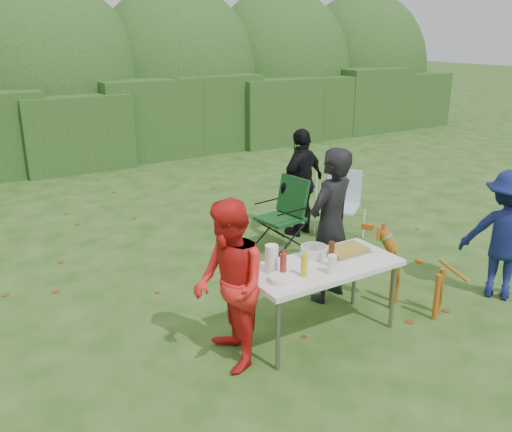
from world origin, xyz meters
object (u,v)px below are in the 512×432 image
folding_table (322,270)px  paper_towel_roll (272,259)px  mustard_bottle (304,266)px  ketchup_bottle (283,265)px  person_black_puffy (302,182)px  child (506,235)px  person_red_jacket (229,286)px  beer_bottle (331,254)px  lawn_chair (340,205)px  camping_chair (280,215)px  dog (418,273)px  person_cook (330,226)px

folding_table → paper_towel_roll: bearing=167.4°
mustard_bottle → ketchup_bottle: 0.19m
person_black_puffy → child: 2.85m
person_black_puffy → ketchup_bottle: (-1.95, -2.37, 0.08)m
person_red_jacket → beer_bottle: 1.04m
person_red_jacket → mustard_bottle: 0.70m
person_black_puffy → lawn_chair: person_black_puffy is taller
person_red_jacket → person_black_puffy: person_black_puffy is taller
camping_chair → beer_bottle: 2.28m
dog → camping_chair: 2.19m
mustard_bottle → ketchup_bottle: bearing=152.3°
person_cook → lawn_chair: 1.98m
camping_chair → person_red_jacket: bearing=38.8°
person_cook → ketchup_bottle: size_ratio=7.70×
mustard_bottle → person_black_puffy: bearing=54.0°
ketchup_bottle → beer_bottle: 0.52m
person_cook → mustard_bottle: 1.08m
mustard_bottle → beer_bottle: size_ratio=0.83×
person_black_puffy → child: size_ratio=1.07×
person_black_puffy → lawn_chair: 0.63m
person_black_puffy → beer_bottle: (-1.44, -2.41, 0.09)m
paper_towel_roll → ketchup_bottle: bearing=-75.7°
dog → paper_towel_roll: size_ratio=3.51×
person_black_puffy → paper_towel_roll: (-1.99, -2.24, 0.10)m
person_cook → mustard_bottle: bearing=22.7°
person_red_jacket → child: size_ratio=1.05×
camping_chair → lawn_chair: bearing=169.3°
folding_table → person_cook: bearing=45.4°
dog → folding_table: bearing=53.9°
ketchup_bottle → mustard_bottle: bearing=-27.7°
person_black_puffy → paper_towel_roll: person_black_puffy is taller
person_black_puffy → mustard_bottle: person_black_puffy is taller
person_black_puffy → camping_chair: 0.73m
child → person_black_puffy: bearing=-15.7°
person_cook → person_red_jacket: person_cook is taller
person_cook → mustard_bottle: person_cook is taller
ketchup_bottle → dog: bearing=-4.9°
person_red_jacket → person_black_puffy: (2.47, 2.32, 0.01)m
person_red_jacket → camping_chair: person_red_jacket is taller
folding_table → beer_bottle: size_ratio=6.25×
person_cook → dog: 1.02m
person_red_jacket → lawn_chair: size_ratio=1.60×
person_cook → person_black_puffy: bearing=-133.5°
camping_chair → beer_bottle: bearing=60.0°
camping_chair → paper_towel_roll: (-1.40, -1.90, 0.38)m
dog → paper_towel_roll: paper_towel_roll is taller
person_red_jacket → ketchup_bottle: 0.53m
lawn_chair → paper_towel_roll: paper_towel_roll is taller
camping_chair → lawn_chair: (0.99, -0.05, -0.01)m
camping_chair → paper_towel_roll: bearing=45.9°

